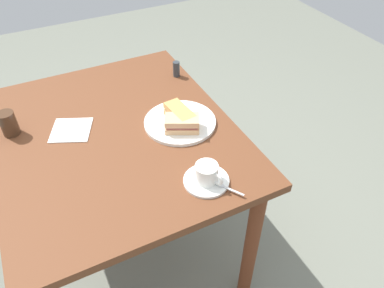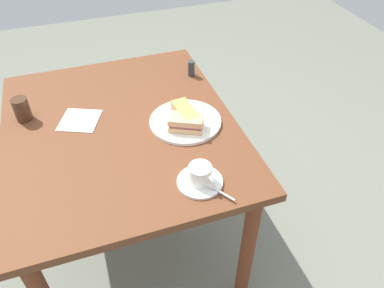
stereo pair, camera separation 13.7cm
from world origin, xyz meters
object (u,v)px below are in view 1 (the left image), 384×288
napkin (71,130)px  salt_shaker (176,69)px  sandwich_plate (180,122)px  coffee_cup (207,173)px  dining_table (118,152)px  drinking_glass (9,123)px  sandwich_back (182,123)px  sandwich_front (180,115)px  spoon (226,188)px  coffee_saucer (206,181)px

napkin → salt_shaker: salt_shaker is taller
sandwich_plate → coffee_cup: coffee_cup is taller
dining_table → drinking_glass: (-0.17, -0.36, 0.16)m
sandwich_back → salt_shaker: (-0.39, 0.16, -0.01)m
napkin → drinking_glass: bearing=-111.9°
coffee_cup → sandwich_front: bearing=170.5°
sandwich_front → drinking_glass: size_ratio=1.57×
sandwich_front → spoon: bearing=-2.3°
dining_table → coffee_saucer: size_ratio=6.86×
sandwich_plate → coffee_cup: size_ratio=2.77×
dining_table → sandwich_front: bearing=75.8°
coffee_cup → spoon: (0.06, 0.04, -0.03)m
dining_table → spoon: 0.53m
sandwich_front → drinking_glass: drinking_glass is taller
sandwich_plate → coffee_cup: (0.33, -0.06, 0.04)m
coffee_cup → spoon: 0.08m
coffee_cup → napkin: bearing=-144.2°
dining_table → spoon: spoon is taller
dining_table → sandwich_plate: size_ratio=3.71×
sandwich_back → coffee_saucer: bearing=-8.4°
coffee_cup → dining_table: bearing=-153.2°
sandwich_plate → sandwich_back: sandwich_back is taller
dining_table → sandwich_front: 0.30m
coffee_saucer → sandwich_back: bearing=171.6°
sandwich_back → salt_shaker: 0.42m
salt_shaker → drinking_glass: size_ratio=0.76×
sandwich_plate → drinking_glass: drinking_glass is taller
coffee_saucer → dining_table: bearing=-153.2°
spoon → drinking_glass: bearing=-136.4°
dining_table → sandwich_plate: 0.29m
coffee_saucer → napkin: 0.59m
spoon → napkin: size_ratio=0.59×
sandwich_front → sandwich_back: (0.05, -0.02, -0.00)m
sandwich_front → napkin: size_ratio=1.02×
sandwich_back → dining_table: bearing=-116.2°
dining_table → napkin: bearing=-120.2°
dining_table → coffee_saucer: 0.46m
dining_table → sandwich_plate: bearing=75.6°
dining_table → spoon: (0.46, 0.24, 0.12)m
salt_shaker → drinking_glass: drinking_glass is taller
dining_table → drinking_glass: 0.43m
sandwich_back → spoon: bearing=-0.1°
sandwich_back → napkin: size_ratio=1.01×
sandwich_front → dining_table: bearing=-104.2°
napkin → salt_shaker: bearing=109.2°
sandwich_front → napkin: (-0.15, -0.40, -0.04)m
coffee_cup → coffee_saucer: bearing=-158.1°
sandwich_front → coffee_cup: 0.34m
dining_table → salt_shaker: 0.50m
sandwich_plate → spoon: 0.39m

